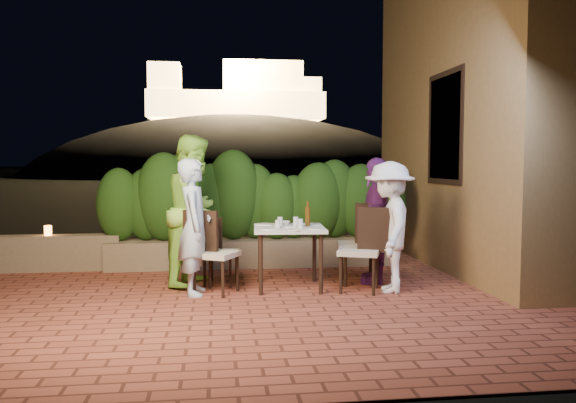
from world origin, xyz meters
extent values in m
plane|color=black|center=(0.00, 0.00, -0.02)|extent=(400.00, 400.00, 0.00)
cube|color=brown|center=(0.00, 0.50, -0.07)|extent=(7.00, 6.00, 0.15)
cube|color=olive|center=(3.60, 2.00, 2.50)|extent=(1.60, 5.00, 5.00)
cube|color=black|center=(2.82, 1.50, 2.00)|extent=(0.08, 1.00, 1.40)
cube|color=black|center=(2.81, 1.50, 2.00)|extent=(0.06, 1.15, 1.55)
cube|color=#78664C|center=(0.20, 2.30, 0.20)|extent=(4.20, 0.55, 0.40)
cube|color=#78664C|center=(-2.80, 2.30, 0.25)|extent=(2.20, 0.30, 0.50)
ellipsoid|color=black|center=(2.00, 60.00, -4.00)|extent=(52.00, 40.00, 22.00)
cylinder|color=white|center=(0.28, 0.55, 0.76)|extent=(0.21, 0.21, 0.01)
cylinder|color=white|center=(0.26, 1.04, 0.76)|extent=(0.23, 0.23, 0.01)
cylinder|color=white|center=(0.81, 0.51, 0.76)|extent=(0.20, 0.20, 0.01)
cylinder|color=white|center=(0.86, 0.98, 0.76)|extent=(0.21, 0.21, 0.01)
cylinder|color=white|center=(0.54, 0.78, 0.76)|extent=(0.24, 0.24, 0.01)
cylinder|color=white|center=(0.59, 0.44, 0.76)|extent=(0.20, 0.20, 0.01)
cylinder|color=silver|center=(0.38, 0.62, 0.80)|extent=(0.06, 0.06, 0.10)
cylinder|color=silver|center=(0.45, 0.92, 0.80)|extent=(0.06, 0.06, 0.11)
cylinder|color=silver|center=(0.66, 0.68, 0.80)|extent=(0.06, 0.06, 0.10)
cylinder|color=silver|center=(0.64, 0.89, 0.81)|extent=(0.06, 0.06, 0.11)
imported|color=white|center=(0.51, 1.05, 0.77)|extent=(0.17, 0.17, 0.04)
imported|color=silver|center=(-0.58, 0.61, 0.79)|extent=(0.38, 0.57, 1.57)
imported|color=#9AE347|center=(-0.59, 1.15, 0.93)|extent=(0.99, 1.10, 1.86)
imported|color=white|center=(1.69, 0.45, 0.77)|extent=(0.79, 1.10, 1.54)
imported|color=#63236A|center=(1.68, 0.95, 0.80)|extent=(0.64, 1.00, 1.59)
cylinder|color=orange|center=(-2.69, 2.30, 0.57)|extent=(0.10, 0.10, 0.14)
camera|label=1|loc=(-0.32, -5.91, 1.53)|focal=35.00mm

